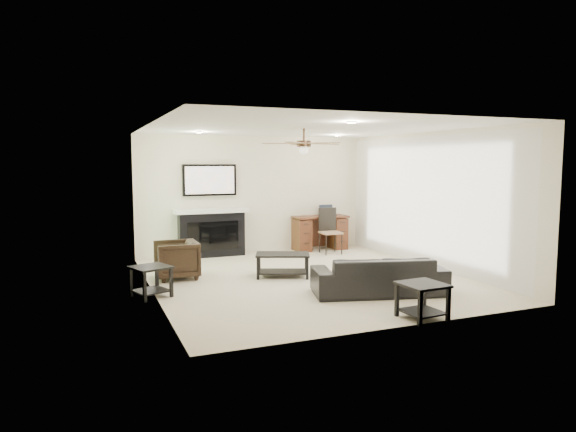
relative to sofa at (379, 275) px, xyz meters
name	(u,v)px	position (x,y,z in m)	size (l,w,h in m)	color
room_shell	(314,178)	(-0.40, 1.40, 1.40)	(5.50, 5.54, 2.52)	beige
sofa	(379,275)	(0.00, 0.00, 0.00)	(1.94, 0.76, 0.57)	black
armchair	(176,260)	(-2.60, 2.15, 0.04)	(0.68, 0.70, 0.64)	black
coffee_table	(283,265)	(-0.90, 1.60, -0.08)	(0.90, 0.50, 0.40)	black
end_table_near	(422,301)	(-0.15, -1.25, -0.06)	(0.52, 0.52, 0.45)	black
end_table_left	(151,281)	(-3.15, 1.10, -0.06)	(0.50, 0.50, 0.45)	black
fireplace_unit	(211,211)	(-1.57, 3.90, 0.67)	(1.52, 0.34, 1.91)	black
desk	(320,233)	(0.87, 3.85, 0.10)	(1.22, 0.56, 0.76)	#3B130E
desk_chair	(331,231)	(0.87, 3.30, 0.20)	(0.42, 0.44, 0.97)	black
laptop	(328,210)	(1.07, 3.83, 0.59)	(0.33, 0.24, 0.23)	black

